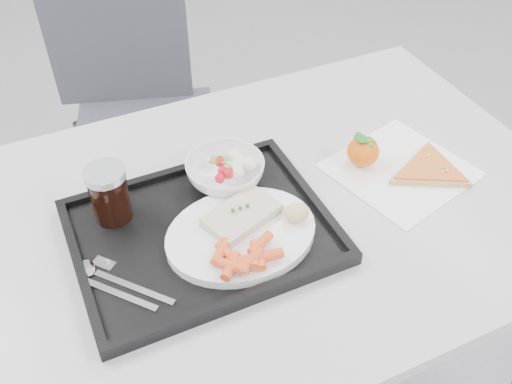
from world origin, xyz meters
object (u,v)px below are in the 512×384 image
object	(u,v)px
pizza_slice	(430,170)
tray	(202,233)
cola_glass	(109,193)
tangerine	(363,151)
dinner_plate	(241,234)
salad_bowl	(225,171)
chair	(135,97)
table	(262,230)

from	to	relation	value
pizza_slice	tray	bearing A→B (deg)	176.28
cola_glass	tangerine	distance (m)	0.50
cola_glass	dinner_plate	bearing A→B (deg)	-38.18
salad_bowl	pizza_slice	bearing A→B (deg)	-19.47
chair	tray	distance (m)	0.84
chair	dinner_plate	size ratio (longest dim) A/B	3.44
table	chair	size ratio (longest dim) A/B	1.29
table	salad_bowl	xyz separation A→B (m)	(-0.04, 0.08, 0.11)
table	tangerine	size ratio (longest dim) A/B	15.19
tray	table	bearing A→B (deg)	11.21
table	dinner_plate	bearing A→B (deg)	-136.60
chair	pizza_slice	xyz separation A→B (m)	(0.40, -0.84, 0.22)
tray	pizza_slice	size ratio (longest dim) A/B	2.26
salad_bowl	table	bearing A→B (deg)	-61.98
tangerine	pizza_slice	world-z (taller)	tangerine
chair	dinner_plate	bearing A→B (deg)	-91.15
dinner_plate	tangerine	distance (m)	0.32
table	pizza_slice	xyz separation A→B (m)	(0.34, -0.06, 0.08)
dinner_plate	salad_bowl	distance (m)	0.16
salad_bowl	cola_glass	size ratio (longest dim) A/B	1.41
chair	tangerine	distance (m)	0.85
table	tray	distance (m)	0.15
cola_glass	salad_bowl	bearing A→B (deg)	0.63
table	salad_bowl	distance (m)	0.14
tray	tangerine	distance (m)	0.37
tangerine	pizza_slice	xyz separation A→B (m)	(0.11, -0.08, -0.02)
table	pizza_slice	world-z (taller)	pizza_slice
tangerine	pizza_slice	bearing A→B (deg)	-36.40
tray	cola_glass	size ratio (longest dim) A/B	4.17
tray	salad_bowl	xyz separation A→B (m)	(0.09, 0.11, 0.03)
salad_bowl	cola_glass	xyz separation A→B (m)	(-0.22, -0.00, 0.03)
tray	salad_bowl	world-z (taller)	salad_bowl
chair	tray	bearing A→B (deg)	-95.23
dinner_plate	chair	bearing A→B (deg)	88.85
table	pizza_slice	bearing A→B (deg)	-9.42
dinner_plate	tangerine	xyz separation A→B (m)	(0.31, 0.10, 0.01)
table	tray	world-z (taller)	tray
tray	cola_glass	distance (m)	0.18
table	salad_bowl	size ratio (longest dim) A/B	7.89
dinner_plate	pizza_slice	xyz separation A→B (m)	(0.42, 0.01, -0.01)
dinner_plate	salad_bowl	bearing A→B (deg)	77.68
chair	table	bearing A→B (deg)	-85.75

